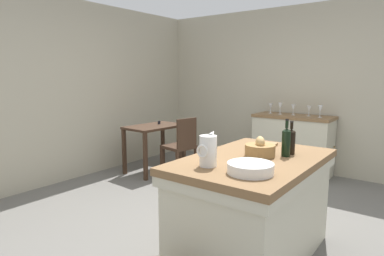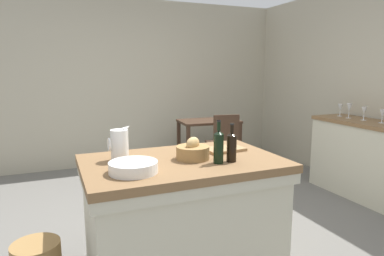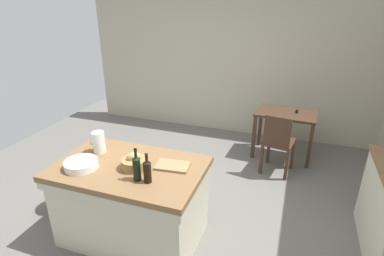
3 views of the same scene
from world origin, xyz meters
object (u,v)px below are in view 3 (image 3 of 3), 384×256
object	(u,v)px
wash_bowl	(81,164)
wine_bottle_dark	(147,171)
wooden_chair	(278,142)
pitcher	(99,142)
bread_basket	(134,163)
wine_bottle_amber	(137,168)
writing_desk	(285,120)
wicker_hamper	(62,196)
cutting_board	(173,166)
island_table	(132,199)

from	to	relation	value
wash_bowl	wine_bottle_dark	bearing A→B (deg)	-0.89
wooden_chair	pitcher	size ratio (longest dim) A/B	3.36
wash_bowl	wine_bottle_dark	distance (m)	0.73
bread_basket	wine_bottle_amber	size ratio (longest dim) A/B	0.80
writing_desk	wooden_chair	bearing A→B (deg)	-94.49
writing_desk	wine_bottle_dark	world-z (taller)	wine_bottle_dark
wooden_chair	wicker_hamper	distance (m)	2.93
pitcher	wicker_hamper	size ratio (longest dim) A/B	0.81
cutting_board	wine_bottle_dark	xyz separation A→B (m)	(-0.11, -0.32, 0.10)
bread_basket	cutting_board	size ratio (longest dim) A/B	0.78
pitcher	wicker_hamper	world-z (taller)	pitcher
wooden_chair	wicker_hamper	world-z (taller)	wooden_chair
island_table	cutting_board	bearing A→B (deg)	16.63
wine_bottle_amber	wicker_hamper	world-z (taller)	wine_bottle_amber
wine_bottle_amber	wicker_hamper	xyz separation A→B (m)	(-1.25, 0.31, -0.82)
wine_bottle_dark	island_table	bearing A→B (deg)	148.08
wooden_chair	wine_bottle_dark	distance (m)	2.30
cutting_board	wine_bottle_dark	distance (m)	0.35
wine_bottle_amber	bread_basket	bearing A→B (deg)	126.35
writing_desk	wash_bowl	xyz separation A→B (m)	(-1.77, -2.58, 0.28)
wine_bottle_dark	wicker_hamper	distance (m)	1.61
island_table	wash_bowl	xyz separation A→B (m)	(-0.42, -0.18, 0.43)
wash_bowl	wicker_hamper	bearing A→B (deg)	154.66
wicker_hamper	wine_bottle_amber	bearing A→B (deg)	-13.90
writing_desk	wooden_chair	xyz separation A→B (m)	(-0.05, -0.58, -0.12)
writing_desk	wine_bottle_amber	bearing A→B (deg)	-114.02
writing_desk	pitcher	size ratio (longest dim) A/B	3.42
pitcher	wash_bowl	xyz separation A→B (m)	(0.02, -0.34, -0.08)
island_table	wine_bottle_amber	xyz separation A→B (m)	(0.20, -0.19, 0.52)
wooden_chair	cutting_board	distance (m)	1.95
wine_bottle_dark	writing_desk	bearing A→B (deg)	67.98
writing_desk	bread_basket	bearing A→B (deg)	-117.93
bread_basket	pitcher	bearing A→B (deg)	161.28
writing_desk	wine_bottle_amber	xyz separation A→B (m)	(-1.15, -2.59, 0.37)
pitcher	wine_bottle_amber	bearing A→B (deg)	-28.42
cutting_board	pitcher	bearing A→B (deg)	177.77
wooden_chair	wine_bottle_amber	size ratio (longest dim) A/B	2.93
island_table	writing_desk	world-z (taller)	island_table
wine_bottle_dark	wicker_hamper	xyz separation A→B (m)	(-1.36, 0.31, -0.81)
bread_basket	cutting_board	xyz separation A→B (m)	(0.34, 0.14, -0.05)
wash_bowl	wine_bottle_amber	xyz separation A→B (m)	(0.62, -0.01, 0.09)
island_table	wicker_hamper	xyz separation A→B (m)	(-1.05, 0.12, -0.30)
cutting_board	wooden_chair	bearing A→B (deg)	62.20
writing_desk	cutting_board	size ratio (longest dim) A/B	2.91
wash_bowl	wine_bottle_amber	size ratio (longest dim) A/B	1.03
bread_basket	wicker_hamper	xyz separation A→B (m)	(-1.13, 0.14, -0.75)
wash_bowl	pitcher	bearing A→B (deg)	94.08
wooden_chair	wash_bowl	bearing A→B (deg)	-130.78
pitcher	bread_basket	distance (m)	0.55
bread_basket	wine_bottle_dark	bearing A→B (deg)	-36.91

